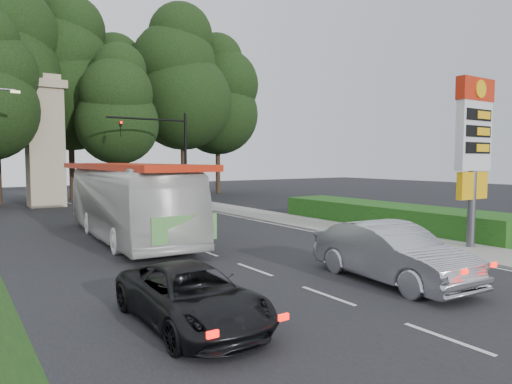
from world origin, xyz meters
TOP-DOWN VIEW (x-y plane):
  - ground at (0.00, 0.00)m, footprint 120.00×120.00m
  - road_surface at (0.00, 12.00)m, footprint 14.00×80.00m
  - sidewalk_right at (8.50, 12.00)m, footprint 3.00×80.00m
  - hedge at (11.50, 8.00)m, footprint 3.00×14.00m
  - gas_station_pylon at (9.20, 1.99)m, footprint 2.10×0.45m
  - traffic_signal_mast at (5.68, 24.00)m, footprint 6.10×0.35m
  - monument at (-2.00, 30.00)m, footprint 3.00×3.00m
  - tree_center_right at (1.00, 35.00)m, footprint 9.24×9.24m
  - tree_east_near at (6.00, 37.00)m, footprint 8.12×8.12m
  - tree_east_mid at (11.00, 33.00)m, footprint 9.52×9.52m
  - tree_far_east at (16.00, 35.00)m, footprint 8.68×8.68m
  - tree_monument_right at (3.50, 29.50)m, footprint 6.72×6.72m
  - transit_bus at (-1.49, 12.16)m, footprint 3.72×12.55m
  - sedan_silver at (2.56, 0.52)m, footprint 2.31×5.45m
  - suv_charcoal at (-3.90, 0.67)m, footprint 2.16×4.65m

SIDE VIEW (x-z plane):
  - ground at x=0.00m, z-range 0.00..0.00m
  - road_surface at x=0.00m, z-range 0.00..0.02m
  - sidewalk_right at x=8.50m, z-range 0.00..0.12m
  - hedge at x=11.50m, z-range 0.00..1.20m
  - suv_charcoal at x=-3.90m, z-range 0.00..1.29m
  - sedan_silver at x=2.56m, z-range 0.00..1.75m
  - transit_bus at x=-1.49m, z-range 0.00..3.45m
  - gas_station_pylon at x=9.20m, z-range 1.02..7.87m
  - traffic_signal_mast at x=5.68m, z-range 1.07..8.27m
  - monument at x=-2.00m, z-range 0.08..10.13m
  - tree_monument_right at x=3.50m, z-range 1.41..14.61m
  - tree_east_near at x=6.00m, z-range 1.71..17.66m
  - tree_far_east at x=16.00m, z-range 1.83..18.88m
  - tree_center_right at x=1.00m, z-range 1.94..20.09m
  - tree_east_mid at x=11.00m, z-range 2.00..20.70m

